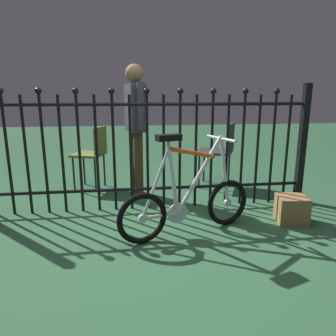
{
  "coord_description": "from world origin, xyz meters",
  "views": [
    {
      "loc": [
        -0.2,
        -2.43,
        1.18
      ],
      "look_at": [
        0.15,
        0.21,
        0.55
      ],
      "focal_mm": 32.95,
      "sensor_mm": 36.0,
      "label": 1
    }
  ],
  "objects_px": {
    "chair_charcoal": "(221,147)",
    "display_crate": "(292,209)",
    "bicycle": "(188,201)",
    "person_visitor": "(136,120)",
    "chair_olive": "(93,151)"
  },
  "relations": [
    {
      "from": "chair_charcoal",
      "to": "person_visitor",
      "type": "bearing_deg",
      "value": -170.88
    },
    {
      "from": "bicycle",
      "to": "person_visitor",
      "type": "xyz_separation_m",
      "value": [
        -0.39,
        1.19,
        0.61
      ]
    },
    {
      "from": "chair_charcoal",
      "to": "person_visitor",
      "type": "distance_m",
      "value": 1.18
    },
    {
      "from": "chair_charcoal",
      "to": "display_crate",
      "type": "height_order",
      "value": "chair_charcoal"
    },
    {
      "from": "display_crate",
      "to": "person_visitor",
      "type": "bearing_deg",
      "value": 143.06
    },
    {
      "from": "chair_charcoal",
      "to": "chair_olive",
      "type": "bearing_deg",
      "value": 176.27
    },
    {
      "from": "bicycle",
      "to": "chair_charcoal",
      "type": "xyz_separation_m",
      "value": [
        0.71,
        1.37,
        0.22
      ]
    },
    {
      "from": "chair_olive",
      "to": "person_visitor",
      "type": "relative_size",
      "value": 0.52
    },
    {
      "from": "chair_olive",
      "to": "person_visitor",
      "type": "height_order",
      "value": "person_visitor"
    },
    {
      "from": "bicycle",
      "to": "chair_charcoal",
      "type": "distance_m",
      "value": 1.56
    },
    {
      "from": "chair_charcoal",
      "to": "display_crate",
      "type": "distance_m",
      "value": 1.35
    },
    {
      "from": "chair_charcoal",
      "to": "display_crate",
      "type": "xyz_separation_m",
      "value": [
        0.32,
        -1.25,
        -0.39
      ]
    },
    {
      "from": "chair_olive",
      "to": "display_crate",
      "type": "xyz_separation_m",
      "value": [
        1.96,
        -1.36,
        -0.37
      ]
    },
    {
      "from": "chair_charcoal",
      "to": "person_visitor",
      "type": "height_order",
      "value": "person_visitor"
    },
    {
      "from": "chair_charcoal",
      "to": "display_crate",
      "type": "relative_size",
      "value": 3.16
    }
  ]
}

